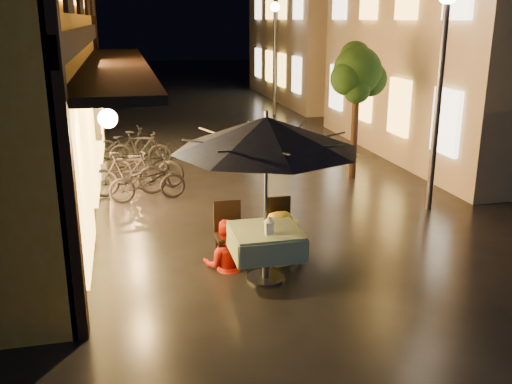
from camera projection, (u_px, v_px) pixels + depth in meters
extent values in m
plane|color=black|center=(319.00, 262.00, 8.86)|extent=(90.00, 90.00, 0.00)
cube|color=black|center=(83.00, 37.00, 10.87)|extent=(0.12, 11.00, 0.35)
cube|color=black|center=(115.00, 66.00, 11.16)|extent=(1.20, 10.50, 0.12)
cube|color=#FFC04A|center=(83.00, 181.00, 8.17)|extent=(0.10, 2.20, 2.40)
cube|color=#FFC04A|center=(93.00, 135.00, 11.43)|extent=(0.10, 2.20, 2.40)
cube|color=#FFC04A|center=(98.00, 109.00, 14.69)|extent=(0.10, 2.20, 2.40)
cube|color=#BCB092|center=(504.00, 33.00, 15.60)|extent=(7.00, 9.00, 6.50)
cube|color=#FFC04A|center=(446.00, 122.00, 12.26)|extent=(0.10, 1.00, 1.40)
cube|color=#FFC04A|center=(399.00, 107.00, 14.31)|extent=(0.10, 1.00, 1.40)
cube|color=#FFC04A|center=(364.00, 96.00, 16.36)|extent=(0.10, 1.00, 1.40)
cube|color=#FFC04A|center=(336.00, 87.00, 18.41)|extent=(0.10, 1.00, 1.40)
cube|color=#BCB092|center=(347.00, 21.00, 26.24)|extent=(7.00, 10.00, 7.00)
cube|color=#FFC04A|center=(296.00, 75.00, 22.51)|extent=(0.10, 1.00, 1.40)
cube|color=#FFC04A|center=(298.00, 0.00, 21.69)|extent=(0.10, 1.00, 1.40)
cube|color=#FFC04A|center=(282.00, 70.00, 24.56)|extent=(0.10, 1.00, 1.40)
cube|color=#FFC04A|center=(282.00, 2.00, 23.74)|extent=(0.10, 1.00, 1.40)
cube|color=#FFC04A|center=(269.00, 66.00, 26.61)|extent=(0.10, 1.00, 1.40)
cube|color=#FFC04A|center=(269.00, 3.00, 25.79)|extent=(0.10, 1.00, 1.40)
cube|color=#FFC04A|center=(258.00, 63.00, 28.66)|extent=(0.10, 1.00, 1.40)
cube|color=#FFC04A|center=(258.00, 4.00, 27.84)|extent=(0.10, 1.00, 1.40)
cylinder|color=black|center=(354.00, 132.00, 13.25)|extent=(0.16, 0.16, 2.20)
sphere|color=black|center=(357.00, 71.00, 12.85)|extent=(1.10, 1.10, 1.10)
sphere|color=black|center=(370.00, 79.00, 13.07)|extent=(0.80, 0.80, 0.80)
sphere|color=black|center=(347.00, 79.00, 12.68)|extent=(0.76, 0.76, 0.76)
sphere|color=black|center=(355.00, 56.00, 13.05)|extent=(0.70, 0.70, 0.70)
sphere|color=black|center=(357.00, 90.00, 12.71)|extent=(0.60, 0.60, 0.60)
cylinder|color=#59595E|center=(437.00, 108.00, 10.79)|extent=(0.12, 0.12, 4.00)
cylinder|color=#59595E|center=(275.00, 63.00, 21.97)|extent=(0.12, 0.12, 4.00)
sphere|color=beige|center=(275.00, 7.00, 21.37)|extent=(0.36, 0.36, 0.36)
cylinder|color=#59595E|center=(265.00, 256.00, 8.18)|extent=(0.10, 0.10, 0.72)
cylinder|color=#59595E|center=(265.00, 278.00, 8.28)|extent=(0.56, 0.56, 0.04)
cube|color=#2D613B|center=(266.00, 231.00, 8.07)|extent=(0.95, 0.95, 0.06)
cube|color=#2D613B|center=(297.00, 239.00, 8.22)|extent=(0.04, 0.95, 0.33)
cube|color=#2D613B|center=(233.00, 245.00, 8.01)|extent=(0.04, 0.95, 0.33)
cube|color=#2D613B|center=(258.00, 230.00, 8.56)|extent=(0.95, 0.04, 0.33)
cube|color=#2D613B|center=(274.00, 255.00, 7.67)|extent=(0.95, 0.04, 0.33)
cylinder|color=#59595E|center=(266.00, 204.00, 7.95)|extent=(0.05, 0.05, 2.30)
cone|color=black|center=(266.00, 134.00, 7.66)|extent=(2.59, 2.59, 0.47)
cylinder|color=#59595E|center=(266.00, 115.00, 7.58)|extent=(0.06, 0.06, 0.12)
cube|color=black|center=(230.00, 237.00, 8.67)|extent=(0.42, 0.42, 0.05)
cube|color=black|center=(227.00, 217.00, 8.78)|extent=(0.42, 0.04, 0.55)
cylinder|color=black|center=(220.00, 257.00, 8.53)|extent=(0.04, 0.04, 0.43)
cylinder|color=black|center=(244.00, 254.00, 8.61)|extent=(0.04, 0.04, 0.43)
cylinder|color=black|center=(216.00, 248.00, 8.87)|extent=(0.04, 0.04, 0.43)
cylinder|color=black|center=(239.00, 246.00, 8.95)|extent=(0.04, 0.04, 0.43)
cube|color=black|center=(280.00, 232.00, 8.85)|extent=(0.42, 0.42, 0.05)
cube|color=black|center=(277.00, 213.00, 8.95)|extent=(0.42, 0.04, 0.55)
cylinder|color=black|center=(272.00, 252.00, 8.71)|extent=(0.04, 0.04, 0.43)
cylinder|color=black|center=(294.00, 250.00, 8.79)|extent=(0.04, 0.04, 0.43)
cylinder|color=black|center=(266.00, 243.00, 9.04)|extent=(0.04, 0.04, 0.43)
cylinder|color=black|center=(288.00, 241.00, 9.12)|extent=(0.04, 0.04, 0.43)
cube|color=white|center=(269.00, 228.00, 7.85)|extent=(0.11, 0.11, 0.18)
cube|color=#FFD88C|center=(269.00, 228.00, 7.85)|extent=(0.07, 0.07, 0.12)
cone|color=white|center=(269.00, 219.00, 7.81)|extent=(0.16, 0.16, 0.07)
imported|color=red|center=(226.00, 221.00, 8.48)|extent=(0.86, 0.74, 1.50)
imported|color=yellow|center=(281.00, 213.00, 8.64)|extent=(1.10, 0.71, 1.61)
imported|color=black|center=(147.00, 181.00, 11.75)|extent=(1.64, 0.75, 0.83)
imported|color=black|center=(128.00, 174.00, 12.05)|extent=(1.63, 0.51, 0.97)
imported|color=black|center=(145.00, 165.00, 12.80)|extent=(1.92, 1.30, 0.95)
imported|color=black|center=(140.00, 150.00, 14.33)|extent=(1.63, 0.73, 0.94)
imported|color=black|center=(125.00, 143.00, 15.45)|extent=(1.64, 0.87, 0.82)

